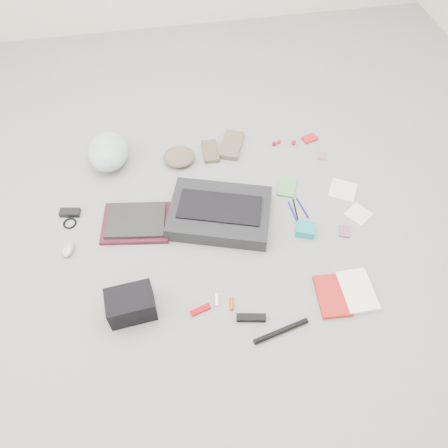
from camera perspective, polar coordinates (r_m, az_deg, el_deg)
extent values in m
plane|color=gray|center=(2.22, 0.00, -0.77)|extent=(4.00, 4.00, 0.00)
cube|color=#222327|center=(2.23, -0.54, 1.44)|extent=(0.59, 0.50, 0.08)
cube|color=black|center=(2.19, -0.55, 2.21)|extent=(0.45, 0.31, 0.01)
cube|color=#521525|center=(2.27, -11.39, 0.15)|extent=(0.37, 0.30, 0.02)
cube|color=black|center=(2.26, -11.48, 0.48)|extent=(0.32, 0.26, 0.02)
ellipsoid|color=#AFCBC8|center=(2.55, -14.89, 9.17)|extent=(0.25, 0.30, 0.17)
ellipsoid|color=brown|center=(2.53, -5.87, 8.72)|extent=(0.22, 0.21, 0.06)
cube|color=brown|center=(2.57, -1.81, 9.45)|extent=(0.09, 0.17, 0.03)
cube|color=brown|center=(2.61, 1.00, 10.28)|extent=(0.19, 0.25, 0.03)
cube|color=black|center=(2.40, -19.47, 1.42)|extent=(0.11, 0.06, 0.03)
torus|color=black|center=(2.37, -19.50, 0.09)|extent=(0.08, 0.08, 0.01)
ellipsoid|color=#A6A5AF|center=(2.26, -19.75, -3.12)|extent=(0.07, 0.10, 0.03)
cube|color=black|center=(1.97, -12.06, -10.24)|extent=(0.21, 0.16, 0.13)
cube|color=#9B0001|center=(1.98, -3.09, -11.14)|extent=(0.10, 0.05, 0.01)
cylinder|color=white|center=(2.00, -0.95, -9.87)|extent=(0.03, 0.06, 0.02)
cylinder|color=#C43B04|center=(1.99, 1.02, -10.37)|extent=(0.03, 0.06, 0.02)
cube|color=black|center=(1.96, 3.57, -12.13)|extent=(0.13, 0.06, 0.03)
cylinder|color=black|center=(1.95, 7.45, -13.71)|extent=(0.26, 0.08, 0.02)
cube|color=red|center=(2.07, 14.01, -9.07)|extent=(0.16, 0.22, 0.02)
cube|color=white|center=(2.11, 16.99, -8.34)|extent=(0.15, 0.22, 0.02)
cube|color=#4D8854|center=(2.41, 8.19, 4.69)|extent=(0.13, 0.15, 0.01)
cylinder|color=#1912A2|center=(2.30, 9.06, 1.40)|extent=(0.02, 0.16, 0.01)
cylinder|color=black|center=(2.32, 9.33, 1.88)|extent=(0.02, 0.14, 0.01)
cylinder|color=#0E0972|center=(2.34, 10.20, 2.10)|extent=(0.03, 0.14, 0.01)
cube|color=teal|center=(2.23, 10.57, -0.75)|extent=(0.11, 0.10, 0.05)
cube|color=#8B5879|center=(2.29, 15.44, -0.92)|extent=(0.07, 0.08, 0.01)
cube|color=silver|center=(2.46, 15.26, 4.29)|extent=(0.19, 0.19, 0.01)
cube|color=silver|center=(2.38, 17.17, 1.24)|extent=(0.16, 0.16, 0.01)
sphere|color=#9B0119|center=(2.64, 6.57, 10.38)|extent=(0.03, 0.03, 0.03)
sphere|color=#9A2B14|center=(2.66, 7.18, 10.63)|extent=(0.03, 0.03, 0.02)
sphere|color=red|center=(2.66, 9.07, 10.46)|extent=(0.03, 0.03, 0.03)
cube|color=red|center=(2.71, 11.13, 10.90)|extent=(0.10, 0.08, 0.02)
cube|color=#9A6587|center=(2.63, 12.66, 8.70)|extent=(0.07, 0.08, 0.00)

